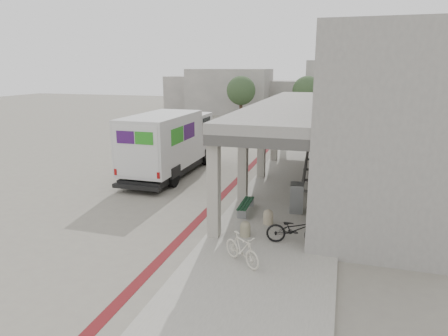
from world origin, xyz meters
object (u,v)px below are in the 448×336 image
(bench, at_px, (246,205))
(utility_cabinet, at_px, (297,198))
(bicycle_black, at_px, (295,229))
(bicycle_cream, at_px, (242,249))
(fedex_truck, at_px, (170,142))

(bench, relative_size, utility_cabinet, 1.47)
(bicycle_black, bearing_deg, bicycle_cream, 136.35)
(bicycle_cream, bearing_deg, bench, 49.86)
(fedex_truck, relative_size, bench, 4.70)
(utility_cabinet, distance_m, bicycle_cream, 4.96)
(bicycle_black, bearing_deg, utility_cabinet, -2.49)
(fedex_truck, bearing_deg, bicycle_cream, -54.95)
(bench, bearing_deg, bicycle_cream, -79.37)
(utility_cabinet, relative_size, bicycle_cream, 0.74)
(bicycle_black, distance_m, bicycle_cream, 2.27)
(fedex_truck, xyz_separation_m, bicycle_black, (7.63, -7.20, -1.19))
(bench, xyz_separation_m, bicycle_cream, (0.90, -4.18, 0.18))
(utility_cabinet, bearing_deg, bicycle_cream, -106.68)
(fedex_truck, height_order, bicycle_cream, fedex_truck)
(bench, distance_m, bicycle_black, 3.23)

